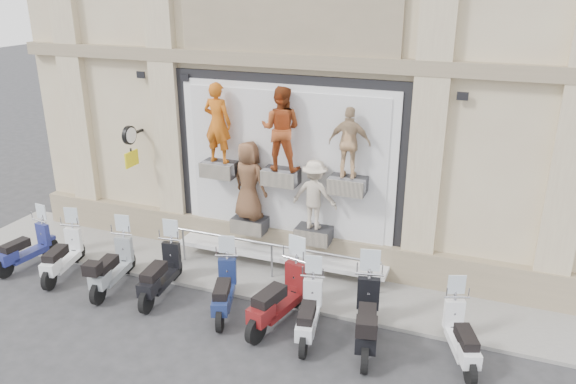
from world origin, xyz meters
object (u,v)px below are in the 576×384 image
at_px(scooter_d, 160,264).
at_px(scooter_f, 278,287).
at_px(scooter_i, 463,327).
at_px(scooter_c, 111,257).
at_px(scooter_a, 24,240).
at_px(guard_rail, 272,262).
at_px(scooter_b, 61,247).
at_px(clock_sign_bracket, 130,141).
at_px(scooter_e, 224,281).
at_px(scooter_h, 368,307).
at_px(scooter_g, 309,304).

xyz_separation_m(scooter_d, scooter_f, (2.78, -0.10, 0.06)).
bearing_deg(scooter_i, scooter_c, 159.92).
bearing_deg(scooter_i, scooter_a, 159.24).
xyz_separation_m(guard_rail, scooter_a, (-5.74, -1.49, 0.24)).
height_order(guard_rail, scooter_b, scooter_b).
height_order(clock_sign_bracket, scooter_b, clock_sign_bracket).
xyz_separation_m(scooter_a, scooter_e, (5.34, -0.10, 0.03)).
height_order(scooter_a, scooter_h, scooter_h).
bearing_deg(scooter_b, scooter_c, -14.90).
bearing_deg(scooter_h, scooter_g, 173.78).
relative_size(scooter_g, scooter_i, 1.01).
xyz_separation_m(clock_sign_bracket, scooter_e, (3.50, -2.06, -2.07)).
bearing_deg(scooter_a, scooter_e, 6.59).
distance_m(clock_sign_bracket, scooter_c, 2.99).
relative_size(scooter_e, scooter_h, 0.87).
relative_size(clock_sign_bracket, scooter_g, 0.57).
bearing_deg(scooter_i, guard_rail, 140.01).
xyz_separation_m(scooter_f, scooter_i, (3.48, 0.09, -0.12)).
height_order(clock_sign_bracket, scooter_g, clock_sign_bracket).
distance_m(clock_sign_bracket, scooter_d, 3.41).
bearing_deg(scooter_h, scooter_a, 167.10).
height_order(scooter_d, scooter_f, scooter_f).
bearing_deg(scooter_b, scooter_h, -13.66).
bearing_deg(scooter_e, scooter_a, 159.98).
bearing_deg(scooter_b, clock_sign_bracket, 58.00).
distance_m(guard_rail, scooter_g, 2.33).
bearing_deg(scooter_a, clock_sign_bracket, 54.51).
xyz_separation_m(scooter_g, scooter_i, (2.78, 0.27, -0.01)).
xyz_separation_m(scooter_a, scooter_d, (3.75, 0.01, 0.07)).
xyz_separation_m(scooter_d, scooter_g, (3.48, -0.28, -0.05)).
xyz_separation_m(scooter_h, scooter_i, (1.68, 0.16, -0.13)).
distance_m(guard_rail, scooter_e, 1.66).
relative_size(clock_sign_bracket, scooter_f, 0.50).
bearing_deg(scooter_f, scooter_a, -168.28).
distance_m(scooter_c, scooter_i, 7.44).
relative_size(scooter_d, scooter_e, 1.05).
relative_size(clock_sign_bracket, scooter_e, 0.57).
distance_m(scooter_d, scooter_i, 6.26).
height_order(guard_rail, scooter_g, scooter_g).
relative_size(guard_rail, scooter_c, 2.71).
bearing_deg(scooter_e, scooter_i, -17.76).
distance_m(scooter_e, scooter_i, 4.68).
bearing_deg(scooter_h, scooter_d, 166.06).
distance_m(scooter_c, scooter_d, 1.18).
height_order(clock_sign_bracket, scooter_e, clock_sign_bracket).
height_order(guard_rail, scooter_f, scooter_f).
xyz_separation_m(scooter_g, scooter_h, (1.10, 0.11, 0.12)).
bearing_deg(scooter_c, scooter_b, 169.08).
relative_size(guard_rail, scooter_g, 2.85).
height_order(scooter_c, scooter_e, scooter_c).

